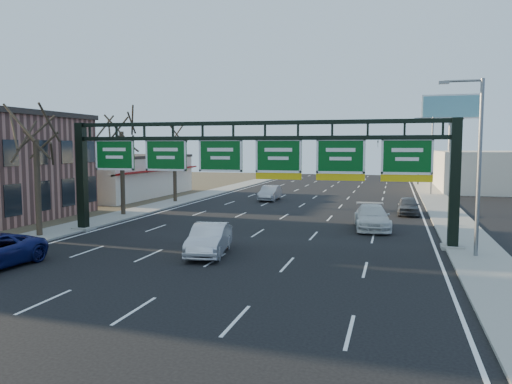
% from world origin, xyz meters
% --- Properties ---
extents(ground, '(160.00, 160.00, 0.00)m').
position_xyz_m(ground, '(0.00, 0.00, 0.00)').
color(ground, black).
rests_on(ground, ground).
extents(sidewalk_left, '(3.00, 120.00, 0.12)m').
position_xyz_m(sidewalk_left, '(-12.80, 20.00, 0.06)').
color(sidewalk_left, gray).
rests_on(sidewalk_left, ground).
extents(sidewalk_right, '(3.00, 120.00, 0.12)m').
position_xyz_m(sidewalk_right, '(12.80, 20.00, 0.06)').
color(sidewalk_right, gray).
rests_on(sidewalk_right, ground).
extents(dirt_strip_left, '(21.00, 120.00, 0.06)m').
position_xyz_m(dirt_strip_left, '(-25.00, 20.00, 0.03)').
color(dirt_strip_left, '#473D2B').
rests_on(dirt_strip_left, ground).
extents(lane_markings, '(21.60, 120.00, 0.01)m').
position_xyz_m(lane_markings, '(0.00, 20.00, 0.01)').
color(lane_markings, white).
rests_on(lane_markings, ground).
extents(sign_gantry, '(24.60, 1.20, 7.20)m').
position_xyz_m(sign_gantry, '(0.16, 8.00, 4.63)').
color(sign_gantry, black).
rests_on(sign_gantry, ground).
extents(cream_strip, '(10.90, 18.40, 4.70)m').
position_xyz_m(cream_strip, '(-21.48, 29.00, 2.36)').
color(cream_strip, beige).
rests_on(cream_strip, ground).
extents(building_right_distant, '(12.00, 20.00, 5.00)m').
position_xyz_m(building_right_distant, '(20.00, 50.00, 2.50)').
color(building_right_distant, beige).
rests_on(building_right_distant, ground).
extents(tree_gantry, '(3.60, 3.60, 8.48)m').
position_xyz_m(tree_gantry, '(-12.80, 5.00, 7.11)').
color(tree_gantry, '#32251C').
rests_on(tree_gantry, sidewalk_left).
extents(tree_mid, '(3.60, 3.60, 9.24)m').
position_xyz_m(tree_mid, '(-12.80, 15.00, 7.85)').
color(tree_mid, '#32251C').
rests_on(tree_mid, sidewalk_left).
extents(tree_far, '(3.60, 3.60, 8.86)m').
position_xyz_m(tree_far, '(-12.80, 25.00, 7.48)').
color(tree_far, '#32251C').
rests_on(tree_far, sidewalk_left).
extents(streetlight_near, '(2.15, 0.22, 9.00)m').
position_xyz_m(streetlight_near, '(12.47, 6.00, 5.08)').
color(streetlight_near, slate).
rests_on(streetlight_near, sidewalk_right).
extents(streetlight_far, '(2.15, 0.22, 9.00)m').
position_xyz_m(streetlight_far, '(12.47, 40.00, 5.08)').
color(streetlight_far, slate).
rests_on(streetlight_far, sidewalk_right).
extents(billboard_right, '(7.00, 0.50, 12.00)m').
position_xyz_m(billboard_right, '(15.00, 44.98, 9.06)').
color(billboard_right, slate).
rests_on(billboard_right, ground).
extents(traffic_signal_mast, '(10.16, 0.54, 7.00)m').
position_xyz_m(traffic_signal_mast, '(5.69, 55.00, 5.50)').
color(traffic_signal_mast, black).
rests_on(traffic_signal_mast, ground).
extents(car_silver_sedan, '(2.47, 5.07, 1.60)m').
position_xyz_m(car_silver_sedan, '(-0.73, 3.09, 0.80)').
color(car_silver_sedan, silver).
rests_on(car_silver_sedan, ground).
extents(car_white_wagon, '(2.89, 5.82, 1.62)m').
position_xyz_m(car_white_wagon, '(7.11, 13.66, 0.81)').
color(car_white_wagon, silver).
rests_on(car_white_wagon, ground).
extents(car_grey_far, '(1.74, 4.32, 1.47)m').
position_xyz_m(car_grey_far, '(9.68, 21.91, 0.74)').
color(car_grey_far, '#444649').
rests_on(car_grey_far, ground).
extents(car_silver_distant, '(1.71, 4.70, 1.54)m').
position_xyz_m(car_silver_distant, '(-4.02, 29.41, 0.77)').
color(car_silver_distant, '#A2A2A7').
rests_on(car_silver_distant, ground).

